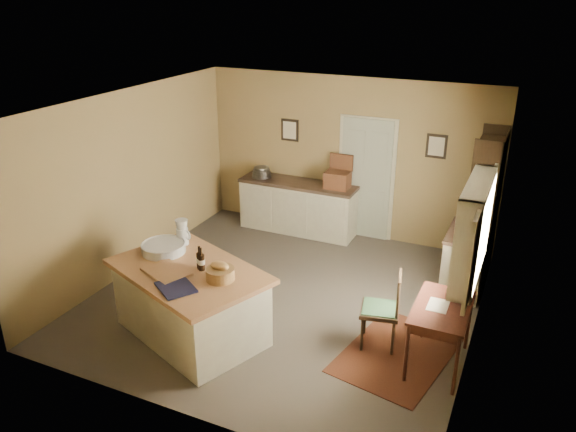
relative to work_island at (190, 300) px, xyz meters
name	(u,v)px	position (x,y,z in m)	size (l,w,h in m)	color
ground	(285,298)	(0.69, 1.26, -0.48)	(5.00, 5.00, 0.00)	brown
wall_back	(347,158)	(0.69, 3.76, 0.87)	(5.00, 0.10, 2.70)	olive
wall_front	(172,298)	(0.69, -1.24, 0.87)	(5.00, 0.10, 2.70)	olive
wall_left	(131,182)	(-1.81, 1.26, 0.87)	(0.10, 5.00, 2.70)	olive
wall_right	(485,242)	(3.19, 1.26, 0.87)	(0.10, 5.00, 2.70)	olive
ceiling	(285,104)	(0.69, 1.26, 2.22)	(5.00, 5.00, 0.00)	silver
door	(366,178)	(1.04, 3.73, 0.57)	(0.97, 0.06, 2.11)	#A3A78F
framed_prints	(359,138)	(0.89, 3.74, 1.24)	(2.82, 0.02, 0.38)	black
window	(478,231)	(3.12, 1.06, 1.07)	(0.25, 1.99, 1.12)	beige
work_island	(190,300)	(0.00, 0.00, 0.00)	(2.21, 1.84, 1.20)	beige
sideboard	(299,205)	(-0.06, 3.46, 0.00)	(2.06, 0.58, 1.18)	beige
rug	(397,353)	(2.44, 0.64, -0.48)	(1.10, 1.60, 0.01)	#442210
writing_desk	(442,314)	(2.89, 0.64, 0.19)	(0.60, 0.99, 0.82)	#391912
desk_chair	(380,310)	(2.17, 0.74, 0.00)	(0.45, 0.45, 0.95)	black
right_cabinet	(465,260)	(2.89, 2.54, -0.02)	(0.54, 0.97, 0.99)	beige
shelving_unit	(487,208)	(3.05, 3.02, 0.61)	(0.37, 0.99, 2.20)	black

